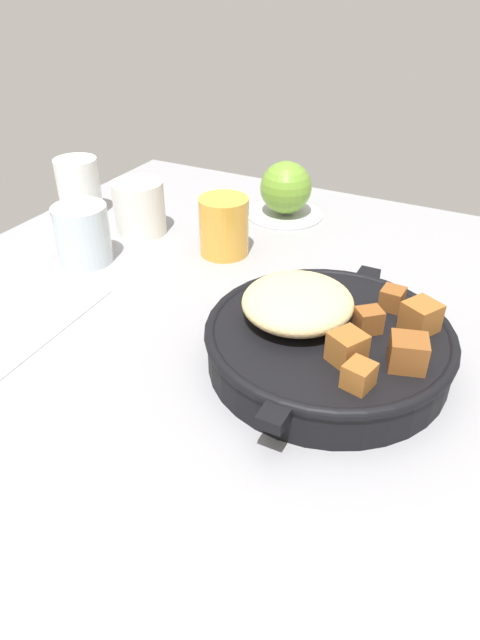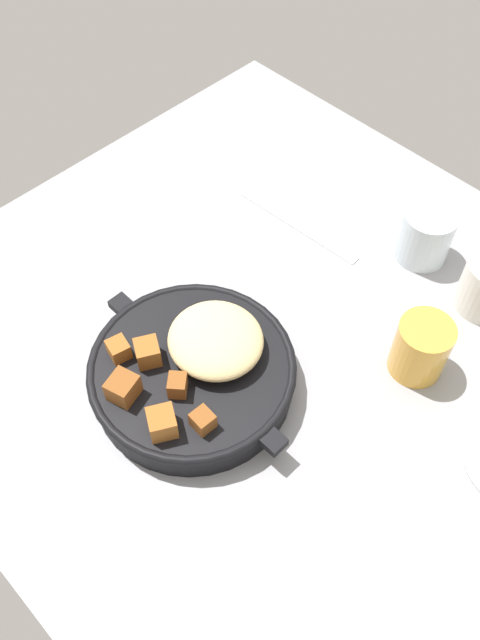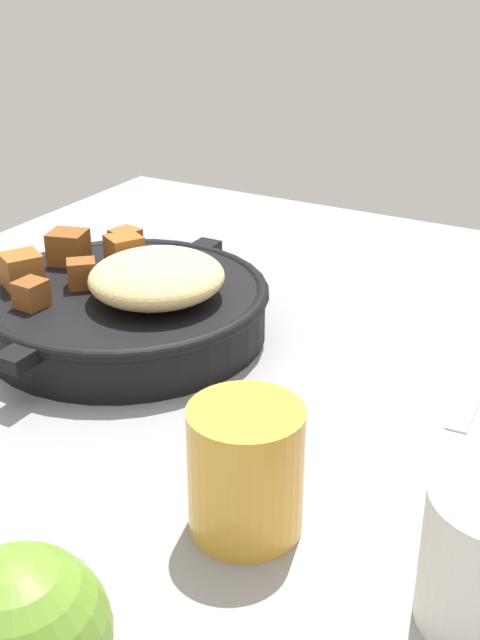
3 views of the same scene
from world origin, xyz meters
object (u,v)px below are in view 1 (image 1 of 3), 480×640
(red_apple, at_px, (286,188))
(water_glass_short, at_px, (83,234))
(cast_iron_skillet, at_px, (326,338))
(ceramic_mug_white, at_px, (139,208))
(white_creamer_pitcher, at_px, (79,187))
(butter_knife, at_px, (48,335))
(juice_glass_amber, at_px, (224,226))

(red_apple, height_order, water_glass_short, red_apple)
(cast_iron_skillet, bearing_deg, ceramic_mug_white, 63.44)
(cast_iron_skillet, height_order, white_creamer_pitcher, white_creamer_pitcher)
(cast_iron_skillet, bearing_deg, red_apple, 29.49)
(water_glass_short, bearing_deg, butter_knife, -153.25)
(cast_iron_skillet, distance_m, juice_glass_amber, 0.28)
(red_apple, xyz_separation_m, butter_knife, (-0.44, 0.10, -0.05))
(red_apple, relative_size, ceramic_mug_white, 1.04)
(butter_knife, relative_size, ceramic_mug_white, 2.76)
(butter_knife, bearing_deg, red_apple, -16.05)
(cast_iron_skillet, height_order, juice_glass_amber, cast_iron_skillet)
(butter_knife, distance_m, white_creamer_pitcher, 0.36)
(red_apple, bearing_deg, juice_glass_amber, 172.01)
(water_glass_short, bearing_deg, juice_glass_amber, -55.75)
(red_apple, height_order, ceramic_mug_white, red_apple)
(ceramic_mug_white, bearing_deg, juice_glass_amber, -91.47)
(white_creamer_pitcher, bearing_deg, cast_iron_skillet, -111.70)
(ceramic_mug_white, height_order, water_glass_short, same)
(red_apple, distance_m, water_glass_short, 0.33)
(cast_iron_skillet, height_order, water_glass_short, cast_iron_skillet)
(cast_iron_skillet, bearing_deg, white_creamer_pitcher, 68.30)
(cast_iron_skillet, bearing_deg, butter_knife, 108.10)
(butter_knife, bearing_deg, white_creamer_pitcher, 30.93)
(cast_iron_skillet, distance_m, white_creamer_pitcher, 0.53)
(red_apple, xyz_separation_m, white_creamer_pitcher, (-0.15, 0.30, -0.00))
(juice_glass_amber, distance_m, water_glass_short, 0.19)
(butter_knife, xyz_separation_m, white_creamer_pitcher, (0.29, 0.20, 0.04))
(red_apple, xyz_separation_m, water_glass_short, (-0.27, 0.18, -0.01))
(ceramic_mug_white, distance_m, juice_glass_amber, 0.15)
(ceramic_mug_white, bearing_deg, red_apple, -46.71)
(red_apple, bearing_deg, ceramic_mug_white, 133.29)
(juice_glass_amber, bearing_deg, white_creamer_pitcher, 86.39)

